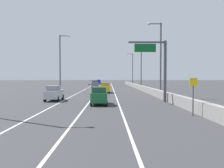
{
  "coord_description": "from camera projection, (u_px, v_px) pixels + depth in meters",
  "views": [
    {
      "loc": [
        0.37,
        -2.66,
        3.07
      ],
      "look_at": [
        1.16,
        54.07,
        1.35
      ],
      "focal_mm": 37.42,
      "sensor_mm": 36.0,
      "label": 1
    }
  ],
  "objects": [
    {
      "name": "lamp_post_right_fourth",
      "position": [
        132.0,
        67.0,
        81.95
      ],
      "size": [
        2.14,
        0.44,
        11.34
      ],
      "color": "#4C4C51",
      "rests_on": "ground_plane"
    },
    {
      "name": "lane_stripe_right",
      "position": [
        113.0,
        89.0,
        57.73
      ],
      "size": [
        0.16,
        130.0,
        0.0
      ],
      "primitive_type": "cube",
      "color": "silver",
      "rests_on": "ground_plane"
    },
    {
      "name": "lane_stripe_left",
      "position": [
        85.0,
        89.0,
        57.64
      ],
      "size": [
        0.16,
        130.0,
        0.0
      ],
      "primitive_type": "cube",
      "color": "silver",
      "rests_on": "ground_plane"
    },
    {
      "name": "car_gray_5",
      "position": [
        95.0,
        84.0,
        69.42
      ],
      "size": [
        2.09,
        4.71,
        2.08
      ],
      "color": "slate",
      "rests_on": "ground_plane"
    },
    {
      "name": "car_yellow_0",
      "position": [
        105.0,
        88.0,
        44.98
      ],
      "size": [
        1.94,
        4.28,
        2.0
      ],
      "color": "gold",
      "rests_on": "ground_plane"
    },
    {
      "name": "jersey_barrier_right",
      "position": [
        150.0,
        91.0,
        42.81
      ],
      "size": [
        0.6,
        120.0,
        1.1
      ],
      "primitive_type": "cube",
      "color": "gray",
      "rests_on": "ground_plane"
    },
    {
      "name": "lane_stripe_center",
      "position": [
        99.0,
        89.0,
        57.69
      ],
      "size": [
        0.16,
        130.0,
        0.0
      ],
      "primitive_type": "cube",
      "color": "silver",
      "rests_on": "ground_plane"
    },
    {
      "name": "ground_plane",
      "position": [
        107.0,
        88.0,
        66.71
      ],
      "size": [
        320.0,
        320.0,
        0.0
      ],
      "primitive_type": "plane",
      "color": "#38383A"
    },
    {
      "name": "car_green_2",
      "position": [
        99.0,
        96.0,
        25.9
      ],
      "size": [
        1.92,
        4.24,
        1.97
      ],
      "color": "#196033",
      "rests_on": "ground_plane"
    },
    {
      "name": "car_blue_1",
      "position": [
        99.0,
        82.0,
        94.39
      ],
      "size": [
        1.96,
        4.09,
        1.97
      ],
      "color": "#1E389E",
      "rests_on": "ground_plane"
    },
    {
      "name": "lamp_post_right_second",
      "position": [
        159.0,
        55.0,
        35.44
      ],
      "size": [
        2.14,
        0.44,
        11.34
      ],
      "color": "#4C4C51",
      "rests_on": "ground_plane"
    },
    {
      "name": "lamp_post_right_third",
      "position": [
        140.0,
        64.0,
        58.69
      ],
      "size": [
        2.14,
        0.44,
        11.34
      ],
      "color": "#4C4C51",
      "rests_on": "ground_plane"
    },
    {
      "name": "car_silver_3",
      "position": [
        54.0,
        93.0,
        30.04
      ],
      "size": [
        1.78,
        4.01,
        1.95
      ],
      "color": "#B7B7BC",
      "rests_on": "ground_plane"
    },
    {
      "name": "overhead_sign_gantry",
      "position": [
        159.0,
        63.0,
        28.5
      ],
      "size": [
        4.68,
        0.36,
        7.5
      ],
      "color": "#47474C",
      "rests_on": "ground_plane"
    },
    {
      "name": "lamp_post_left_mid",
      "position": [
        61.0,
        60.0,
        45.85
      ],
      "size": [
        2.14,
        0.44,
        11.34
      ],
      "color": "#4C4C51",
      "rests_on": "ground_plane"
    },
    {
      "name": "speed_advisory_sign",
      "position": [
        193.0,
        94.0,
        18.23
      ],
      "size": [
        0.6,
        0.11,
        3.0
      ],
      "color": "#4C4C51",
      "rests_on": "ground_plane"
    },
    {
      "name": "car_white_4",
      "position": [
        91.0,
        82.0,
        90.74
      ],
      "size": [
        2.07,
        4.34,
        1.9
      ],
      "color": "white",
      "rests_on": "ground_plane"
    }
  ]
}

